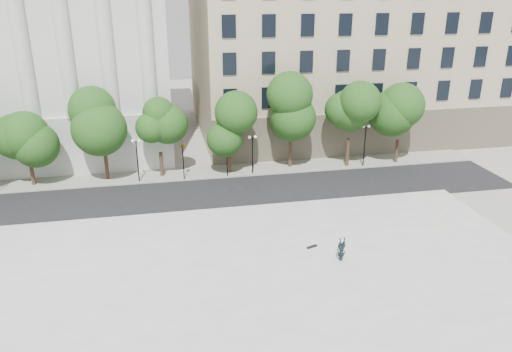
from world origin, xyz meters
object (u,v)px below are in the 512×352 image
object	(u,v)px
traffic_light_west	(182,144)
person_lying	(341,257)
traffic_light_east	(227,142)
skateboard	(312,247)

from	to	relation	value
traffic_light_west	person_lying	size ratio (longest dim) A/B	2.52
traffic_light_west	traffic_light_east	size ratio (longest dim) A/B	1.02
skateboard	traffic_light_east	bearing A→B (deg)	82.27
traffic_light_west	skateboard	size ratio (longest dim) A/B	5.00
person_lying	traffic_light_east	bearing A→B (deg)	106.27
traffic_light_west	traffic_light_east	xyz separation A→B (m)	(4.31, 0.00, -0.07)
traffic_light_west	person_lying	bearing A→B (deg)	-62.78
traffic_light_east	skateboard	world-z (taller)	traffic_light_east
person_lying	skateboard	size ratio (longest dim) A/B	1.99
traffic_light_east	person_lying	distance (m)	19.36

